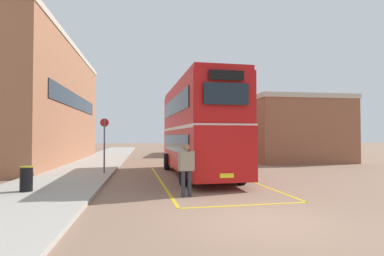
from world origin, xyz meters
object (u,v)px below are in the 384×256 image
litter_bin (26,179)px  pedestrian_boarding (186,165)px  double_decker_bus (198,127)px  single_deck_bus (189,140)px  bus_stop_sign (104,140)px

litter_bin → pedestrian_boarding: bearing=-10.9°
double_decker_bus → single_deck_bus: 18.33m
double_decker_bus → single_deck_bus: bearing=83.1°
double_decker_bus → bus_stop_sign: double_decker_bus is taller
single_deck_bus → bus_stop_sign: (-6.99, -17.43, 0.20)m
pedestrian_boarding → single_deck_bus: bearing=81.5°
bus_stop_sign → single_deck_bus: bearing=68.2°
single_deck_bus → litter_bin: 24.16m
double_decker_bus → bus_stop_sign: (-4.80, 0.75, -0.67)m
single_deck_bus → bus_stop_sign: bearing=-111.8°
pedestrian_boarding → bus_stop_sign: 7.02m
double_decker_bus → single_deck_bus: double_decker_bus is taller
double_decker_bus → pedestrian_boarding: (-1.31, -5.29, -1.45)m
pedestrian_boarding → bus_stop_sign: size_ratio=0.63×
litter_bin → single_deck_bus: bearing=68.2°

